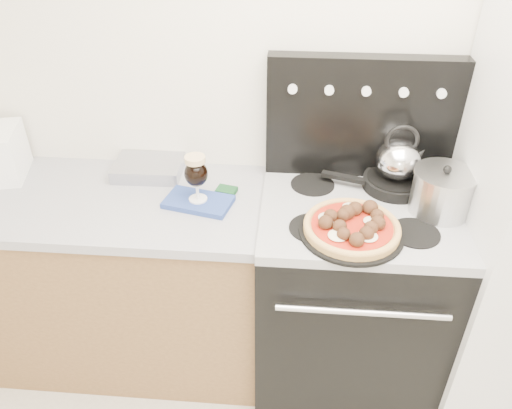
# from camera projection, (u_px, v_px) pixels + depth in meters

# --- Properties ---
(room_shell) EXTENTS (3.52, 3.01, 2.52)m
(room_shell) POSITION_uv_depth(u_px,v_px,m) (378.00, 318.00, 1.01)
(room_shell) COLOR beige
(room_shell) RESTS_ON ground
(base_cabinet) EXTENTS (1.45, 0.60, 0.86)m
(base_cabinet) POSITION_uv_depth(u_px,v_px,m) (104.00, 281.00, 2.29)
(base_cabinet) COLOR brown
(base_cabinet) RESTS_ON ground
(countertop) EXTENTS (1.48, 0.63, 0.04)m
(countertop) POSITION_uv_depth(u_px,v_px,m) (85.00, 200.00, 2.04)
(countertop) COLOR #A5A4AD
(countertop) RESTS_ON base_cabinet
(stove_body) EXTENTS (0.76, 0.65, 0.88)m
(stove_body) POSITION_uv_depth(u_px,v_px,m) (347.00, 297.00, 2.19)
(stove_body) COLOR black
(stove_body) RESTS_ON ground
(cooktop) EXTENTS (0.76, 0.65, 0.04)m
(cooktop) POSITION_uv_depth(u_px,v_px,m) (359.00, 212.00, 1.93)
(cooktop) COLOR #ADADB2
(cooktop) RESTS_ON stove_body
(backguard) EXTENTS (0.76, 0.08, 0.50)m
(backguard) POSITION_uv_depth(u_px,v_px,m) (361.00, 118.00, 2.00)
(backguard) COLOR black
(backguard) RESTS_ON cooktop
(foil_sheet) EXTENTS (0.29, 0.22, 0.06)m
(foil_sheet) POSITION_uv_depth(u_px,v_px,m) (149.00, 168.00, 2.15)
(foil_sheet) COLOR silver
(foil_sheet) RESTS_ON countertop
(oven_mitt) EXTENTS (0.29, 0.21, 0.02)m
(oven_mitt) POSITION_uv_depth(u_px,v_px,m) (198.00, 202.00, 1.97)
(oven_mitt) COLOR #284090
(oven_mitt) RESTS_ON countertop
(beer_glass) EXTENTS (0.09, 0.09, 0.20)m
(beer_glass) POSITION_uv_depth(u_px,v_px,m) (196.00, 178.00, 1.91)
(beer_glass) COLOR black
(beer_glass) RESTS_ON oven_mitt
(pizza_pan) EXTENTS (0.38, 0.38, 0.01)m
(pizza_pan) POSITION_uv_depth(u_px,v_px,m) (351.00, 232.00, 1.78)
(pizza_pan) COLOR black
(pizza_pan) RESTS_ON cooktop
(pizza) EXTENTS (0.41, 0.41, 0.05)m
(pizza) POSITION_uv_depth(u_px,v_px,m) (352.00, 225.00, 1.76)
(pizza) COLOR #D4904D
(pizza) RESTS_ON pizza_pan
(skillet) EXTENTS (0.32, 0.32, 0.05)m
(skillet) POSITION_uv_depth(u_px,v_px,m) (394.00, 183.00, 2.03)
(skillet) COLOR black
(skillet) RESTS_ON cooktop
(tea_kettle) EXTENTS (0.22, 0.22, 0.19)m
(tea_kettle) POSITION_uv_depth(u_px,v_px,m) (399.00, 157.00, 1.96)
(tea_kettle) COLOR silver
(tea_kettle) RESTS_ON skillet
(stock_pot) EXTENTS (0.27, 0.27, 0.16)m
(stock_pot) POSITION_uv_depth(u_px,v_px,m) (442.00, 193.00, 1.86)
(stock_pot) COLOR #BCBCBC
(stock_pot) RESTS_ON cooktop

